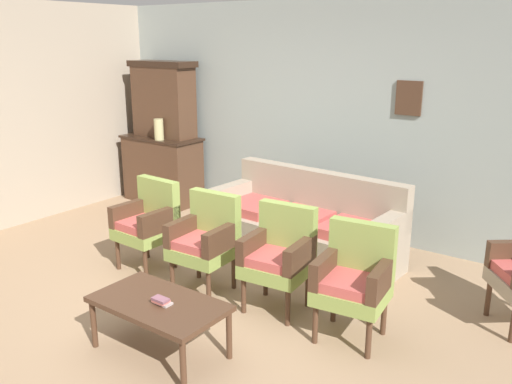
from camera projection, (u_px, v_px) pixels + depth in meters
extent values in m
plane|color=#997A5B|center=(181.00, 312.00, 4.59)|extent=(7.68, 7.68, 0.00)
cube|color=#939E99|center=(333.00, 119.00, 6.26)|extent=(6.40, 0.06, 2.70)
cube|color=#472D1E|center=(409.00, 98.00, 5.64)|extent=(0.28, 0.02, 0.36)
cube|color=#472D1E|center=(163.00, 170.00, 7.62)|extent=(1.10, 0.52, 0.90)
cube|color=black|center=(161.00, 138.00, 7.49)|extent=(1.16, 0.55, 0.03)
cube|color=#472D1E|center=(164.00, 102.00, 7.42)|extent=(0.90, 0.36, 0.95)
cube|color=black|center=(162.00, 64.00, 7.27)|extent=(0.99, 0.38, 0.08)
cylinder|color=tan|center=(159.00, 129.00, 7.23)|extent=(0.13, 0.13, 0.29)
cube|color=gray|center=(301.00, 240.00, 5.65)|extent=(2.10, 0.91, 0.42)
cube|color=gray|center=(319.00, 192.00, 5.77)|extent=(2.06, 0.27, 0.48)
cube|color=gray|center=(386.00, 230.00, 4.99)|extent=(0.20, 0.81, 0.24)
cube|color=gray|center=(233.00, 194.00, 6.14)|extent=(0.20, 0.81, 0.24)
cube|color=#B74C47|center=(351.00, 230.00, 5.19)|extent=(0.57, 0.59, 0.10)
cube|color=#B74C47|center=(300.00, 218.00, 5.55)|extent=(0.57, 0.59, 0.10)
cube|color=#B74C47|center=(254.00, 206.00, 5.92)|extent=(0.57, 0.59, 0.10)
cube|color=#849947|center=(145.00, 233.00, 5.37)|extent=(0.54, 0.50, 0.12)
cube|color=#B74C47|center=(143.00, 225.00, 5.33)|extent=(0.46, 0.42, 0.10)
cube|color=#849947|center=(159.00, 201.00, 5.44)|extent=(0.52, 0.12, 0.46)
cube|color=#472D1E|center=(159.00, 221.00, 5.19)|extent=(0.10, 0.48, 0.22)
cube|color=#472D1E|center=(130.00, 213.00, 5.45)|extent=(0.10, 0.48, 0.22)
cylinder|color=#472D1E|center=(146.00, 265.00, 5.16)|extent=(0.04, 0.04, 0.32)
cylinder|color=#472D1E|center=(118.00, 254.00, 5.41)|extent=(0.04, 0.04, 0.32)
cylinder|color=#472D1E|center=(174.00, 253.00, 5.45)|extent=(0.04, 0.04, 0.32)
cylinder|color=#472D1E|center=(147.00, 243.00, 5.70)|extent=(0.04, 0.04, 0.32)
cube|color=#849947|center=(203.00, 252.00, 4.89)|extent=(0.54, 0.51, 0.12)
cube|color=#B74C47|center=(201.00, 243.00, 4.85)|extent=(0.46, 0.43, 0.10)
cube|color=#849947|center=(215.00, 216.00, 4.97)|extent=(0.52, 0.13, 0.46)
cube|color=#472D1E|center=(222.00, 239.00, 4.73)|extent=(0.10, 0.48, 0.22)
cube|color=#472D1E|center=(183.00, 230.00, 4.96)|extent=(0.10, 0.48, 0.22)
cylinder|color=#472D1E|center=(209.00, 287.00, 4.69)|extent=(0.04, 0.04, 0.32)
cylinder|color=#472D1E|center=(172.00, 276.00, 4.91)|extent=(0.04, 0.04, 0.32)
cylinder|color=#472D1E|center=(234.00, 272.00, 5.00)|extent=(0.04, 0.04, 0.32)
cylinder|color=#472D1E|center=(199.00, 262.00, 5.22)|extent=(0.04, 0.04, 0.32)
cube|color=#849947|center=(276.00, 269.00, 4.54)|extent=(0.56, 0.53, 0.12)
cube|color=#B74C47|center=(275.00, 259.00, 4.50)|extent=(0.48, 0.45, 0.10)
cube|color=#849947|center=(288.00, 229.00, 4.63)|extent=(0.53, 0.15, 0.46)
cube|color=#472D1E|center=(300.00, 255.00, 4.39)|extent=(0.13, 0.49, 0.22)
cube|color=#472D1E|center=(254.00, 245.00, 4.60)|extent=(0.13, 0.49, 0.22)
cylinder|color=#472D1E|center=(288.00, 307.00, 4.34)|extent=(0.04, 0.04, 0.32)
cylinder|color=#472D1E|center=(244.00, 295.00, 4.55)|extent=(0.04, 0.04, 0.32)
cylinder|color=#472D1E|center=(308.00, 289.00, 4.66)|extent=(0.04, 0.04, 0.32)
cylinder|color=#472D1E|center=(266.00, 279.00, 4.86)|extent=(0.04, 0.04, 0.32)
cube|color=#849947|center=(351.00, 294.00, 4.09)|extent=(0.57, 0.54, 0.12)
cube|color=#B74C47|center=(351.00, 284.00, 4.05)|extent=(0.49, 0.46, 0.10)
cube|color=#849947|center=(362.00, 250.00, 4.18)|extent=(0.53, 0.16, 0.46)
cube|color=#472D1E|center=(381.00, 280.00, 3.94)|extent=(0.14, 0.49, 0.22)
cube|color=#472D1E|center=(325.00, 268.00, 4.15)|extent=(0.14, 0.49, 0.22)
cylinder|color=#472D1E|center=(369.00, 338.00, 3.89)|extent=(0.04, 0.04, 0.32)
cylinder|color=#472D1E|center=(315.00, 324.00, 4.09)|extent=(0.04, 0.04, 0.32)
cylinder|color=#472D1E|center=(384.00, 316.00, 4.21)|extent=(0.04, 0.04, 0.32)
cylinder|color=#472D1E|center=(334.00, 303.00, 4.41)|extent=(0.04, 0.04, 0.32)
cylinder|color=#472D1E|center=(488.00, 298.00, 4.50)|extent=(0.04, 0.04, 0.32)
cube|color=#472D1E|center=(159.00, 304.00, 3.90)|extent=(1.00, 0.56, 0.04)
cylinder|color=#472D1E|center=(142.00, 300.00, 4.41)|extent=(0.04, 0.04, 0.38)
cylinder|color=#472D1E|center=(229.00, 335.00, 3.89)|extent=(0.04, 0.04, 0.38)
cylinder|color=#472D1E|center=(94.00, 324.00, 4.03)|extent=(0.04, 0.04, 0.38)
cylinder|color=#472D1E|center=(183.00, 366.00, 3.51)|extent=(0.04, 0.04, 0.38)
cube|color=#A59793|center=(163.00, 303.00, 3.85)|extent=(0.13, 0.08, 0.02)
cube|color=#CD6B61|center=(161.00, 301.00, 3.85)|extent=(0.11, 0.08, 0.02)
cube|color=#845260|center=(160.00, 299.00, 3.83)|extent=(0.12, 0.07, 0.02)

